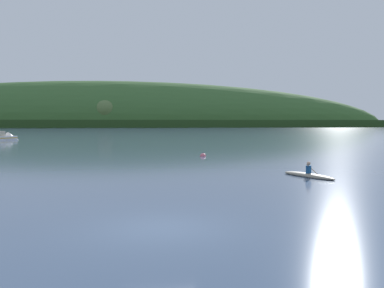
% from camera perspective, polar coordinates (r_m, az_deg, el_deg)
% --- Properties ---
extents(ground, '(1400.00, 1400.00, 0.00)m').
position_cam_1_polar(ground, '(12.91, -4.13, -11.64)').
color(ground, '#425675').
extents(far_shoreline_hill, '(512.71, 127.71, 63.88)m').
position_cam_1_polar(far_shoreline_hill, '(293.56, -10.14, 2.44)').
color(far_shoreline_hill, '#27431B').
rests_on(far_shoreline_hill, ground).
extents(canoe_with_paddler, '(1.99, 4.03, 1.02)m').
position_cam_1_polar(canoe_with_paddler, '(25.47, 15.94, -4.21)').
color(canoe_with_paddler, gray).
rests_on(canoe_with_paddler, ground).
extents(mooring_buoy_midchannel, '(0.58, 0.58, 0.66)m').
position_cam_1_polar(mooring_buoy_midchannel, '(39.15, 1.54, -1.72)').
color(mooring_buoy_midchannel, '#E06675').
rests_on(mooring_buoy_midchannel, ground).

